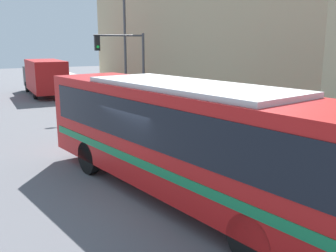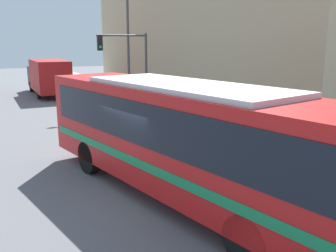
{
  "view_description": "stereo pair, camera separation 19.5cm",
  "coord_description": "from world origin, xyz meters",
  "px_view_note": "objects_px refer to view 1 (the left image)",
  "views": [
    {
      "loc": [
        -4.41,
        -9.42,
        4.31
      ],
      "look_at": [
        1.5,
        2.11,
        1.41
      ],
      "focal_mm": 40.0,
      "sensor_mm": 36.0,
      "label": 1
    },
    {
      "loc": [
        -4.24,
        -9.51,
        4.31
      ],
      "look_at": [
        1.5,
        2.11,
        1.41
      ],
      "focal_mm": 40.0,
      "sensor_mm": 36.0,
      "label": 2
    }
  ],
  "objects_px": {
    "fire_hydrant": "(248,139)",
    "parking_meter": "(176,106)",
    "traffic_light_pole": "(126,57)",
    "delivery_truck": "(44,76)",
    "city_bus": "(186,133)",
    "street_lamp": "(121,36)"
  },
  "relations": [
    {
      "from": "delivery_truck",
      "to": "traffic_light_pole",
      "type": "distance_m",
      "value": 10.79
    },
    {
      "from": "fire_hydrant",
      "to": "traffic_light_pole",
      "type": "xyz_separation_m",
      "value": [
        -1.04,
        10.83,
        2.92
      ]
    },
    {
      "from": "city_bus",
      "to": "traffic_light_pole",
      "type": "distance_m",
      "value": 14.31
    },
    {
      "from": "delivery_truck",
      "to": "parking_meter",
      "type": "bearing_deg",
      "value": -73.07
    },
    {
      "from": "traffic_light_pole",
      "to": "street_lamp",
      "type": "bearing_deg",
      "value": 74.54
    },
    {
      "from": "street_lamp",
      "to": "traffic_light_pole",
      "type": "bearing_deg",
      "value": -105.46
    },
    {
      "from": "delivery_truck",
      "to": "city_bus",
      "type": "bearing_deg",
      "value": -90.31
    },
    {
      "from": "traffic_light_pole",
      "to": "street_lamp",
      "type": "height_order",
      "value": "street_lamp"
    },
    {
      "from": "city_bus",
      "to": "fire_hydrant",
      "type": "bearing_deg",
      "value": 20.94
    },
    {
      "from": "delivery_truck",
      "to": "fire_hydrant",
      "type": "distance_m",
      "value": 21.4
    },
    {
      "from": "city_bus",
      "to": "delivery_truck",
      "type": "relative_size",
      "value": 1.43
    },
    {
      "from": "traffic_light_pole",
      "to": "parking_meter",
      "type": "relative_size",
      "value": 4.02
    },
    {
      "from": "city_bus",
      "to": "fire_hydrant",
      "type": "relative_size",
      "value": 15.79
    },
    {
      "from": "street_lamp",
      "to": "delivery_truck",
      "type": "bearing_deg",
      "value": 123.82
    },
    {
      "from": "fire_hydrant",
      "to": "parking_meter",
      "type": "xyz_separation_m",
      "value": [
        0.0,
        6.19,
        0.43
      ]
    },
    {
      "from": "traffic_light_pole",
      "to": "parking_meter",
      "type": "height_order",
      "value": "traffic_light_pole"
    },
    {
      "from": "traffic_light_pole",
      "to": "parking_meter",
      "type": "xyz_separation_m",
      "value": [
        1.04,
        -4.64,
        -2.49
      ]
    },
    {
      "from": "parking_meter",
      "to": "traffic_light_pole",
      "type": "bearing_deg",
      "value": 102.6
    },
    {
      "from": "delivery_truck",
      "to": "street_lamp",
      "type": "distance_m",
      "value": 8.53
    },
    {
      "from": "city_bus",
      "to": "delivery_truck",
      "type": "height_order",
      "value": "city_bus"
    },
    {
      "from": "delivery_truck",
      "to": "fire_hydrant",
      "type": "relative_size",
      "value": 11.07
    },
    {
      "from": "city_bus",
      "to": "parking_meter",
      "type": "relative_size",
      "value": 10.12
    }
  ]
}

